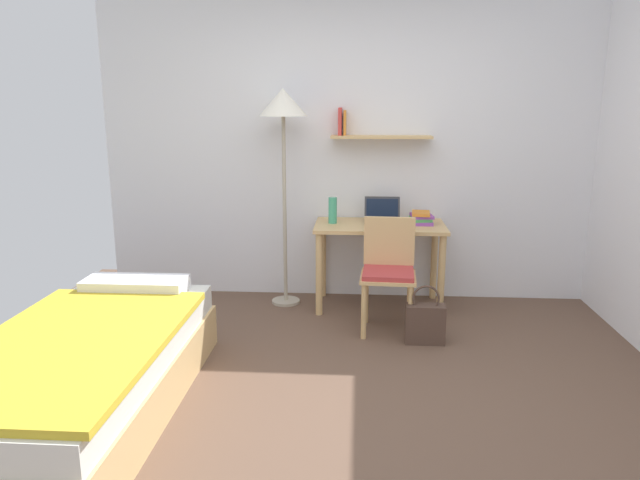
% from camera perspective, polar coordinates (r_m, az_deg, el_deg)
% --- Properties ---
extents(ground_plane, '(5.28, 5.28, 0.00)m').
position_cam_1_polar(ground_plane, '(3.49, 3.01, -15.73)').
color(ground_plane, brown).
extents(wall_back, '(4.40, 0.27, 2.60)m').
position_cam_1_polar(wall_back, '(5.10, 3.60, 8.81)').
color(wall_back, white).
rests_on(wall_back, ground_plane).
extents(bed, '(0.99, 2.05, 0.54)m').
position_cam_1_polar(bed, '(3.56, -21.94, -11.87)').
color(bed, tan).
rests_on(bed, ground_plane).
extents(desk, '(1.07, 0.58, 0.71)m').
position_cam_1_polar(desk, '(4.89, 5.84, 0.08)').
color(desk, tan).
rests_on(desk, ground_plane).
extents(desk_chair, '(0.43, 0.42, 0.85)m').
position_cam_1_polar(desk_chair, '(4.42, 6.69, -2.82)').
color(desk_chair, tan).
rests_on(desk_chair, ground_plane).
extents(standing_lamp, '(0.39, 0.39, 1.81)m').
position_cam_1_polar(standing_lamp, '(4.83, -3.61, 12.09)').
color(standing_lamp, '#B2A893').
rests_on(standing_lamp, ground_plane).
extents(laptop, '(0.30, 0.22, 0.21)m').
position_cam_1_polar(laptop, '(4.90, 6.09, 2.29)').
color(laptop, '#2D2D33').
rests_on(laptop, desk).
extents(water_bottle, '(0.07, 0.07, 0.22)m').
position_cam_1_polar(water_bottle, '(4.86, 1.25, 2.92)').
color(water_bottle, '#42A87F').
rests_on(water_bottle, desk).
extents(book_stack, '(0.19, 0.24, 0.10)m').
position_cam_1_polar(book_stack, '(4.92, 9.85, 2.14)').
color(book_stack, purple).
rests_on(book_stack, desk).
extents(handbag, '(0.28, 0.12, 0.43)m').
position_cam_1_polar(handbag, '(4.30, 10.21, -7.93)').
color(handbag, '#4C382D').
rests_on(handbag, ground_plane).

